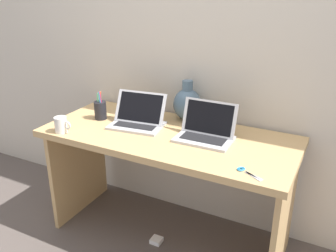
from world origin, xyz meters
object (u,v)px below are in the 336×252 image
laptop_left (138,117)px  scissors (245,172)px  power_brick (156,240)px  green_vase (187,104)px  laptop_right (206,129)px  coffee_mug (61,125)px  pen_cup (100,110)px

laptop_left → scissors: 0.81m
scissors → power_brick: (-0.57, 0.14, -0.73)m
green_vase → laptop_right: bearing=-45.2°
laptop_left → scissors: (0.76, -0.28, -0.05)m
power_brick → green_vase: bearing=84.4°
green_vase → scissors: size_ratio=1.85×
laptop_left → scissors: laptop_left is taller
power_brick → laptop_left: bearing=145.2°
laptop_left → coffee_mug: bearing=-138.7°
laptop_left → pen_cup: laptop_left is taller
scissors → green_vase: bearing=136.7°
scissors → pen_cup: bearing=166.2°
coffee_mug → pen_cup: size_ratio=0.60×
pen_cup → power_brick: (0.47, -0.11, -0.79)m
laptop_left → power_brick: size_ratio=4.96×
coffee_mug → scissors: coffee_mug is taller
green_vase → power_brick: bearing=-95.6°
green_vase → scissors: 0.74m
coffee_mug → pen_cup: (0.07, 0.29, 0.01)m
coffee_mug → pen_cup: pen_cup is taller
coffee_mug → laptop_right: bearing=21.4°
laptop_left → green_vase: bearing=45.5°
laptop_right → scissors: (0.31, -0.28, -0.05)m
laptop_right → pen_cup: 0.72m
laptop_right → coffee_mug: bearing=-158.6°
scissors → power_brick: size_ratio=2.00×
laptop_right → pen_cup: laptop_right is taller
scissors → power_brick: scissors is taller
green_vase → laptop_left: bearing=-134.5°
coffee_mug → power_brick: (0.54, 0.17, -0.77)m
pen_cup → scissors: (1.04, -0.26, -0.06)m
coffee_mug → scissors: 1.11m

